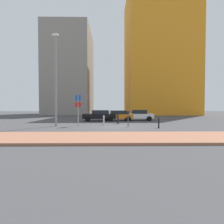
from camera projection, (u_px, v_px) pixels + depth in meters
name	position (u px, v px, depth m)	size (l,w,h in m)	color
ground_plane	(116.00, 127.00, 16.43)	(120.00, 120.00, 0.00)	#424244
sidewalk_brick	(120.00, 137.00, 10.33)	(40.00, 3.84, 0.14)	#9E664C
parked_car_black	(99.00, 115.00, 23.16)	(4.35, 2.25, 1.41)	black
parked_car_orange	(117.00, 115.00, 23.59)	(4.22, 2.27, 1.36)	orange
parked_car_white	(138.00, 115.00, 23.78)	(4.01, 2.07, 1.43)	white
parking_sign_post	(78.00, 106.00, 16.96)	(0.59, 0.16, 3.00)	gray
parking_meter	(128.00, 117.00, 16.05)	(0.18, 0.14, 1.45)	#4C4C51
street_lamp	(56.00, 73.00, 16.76)	(0.70, 0.36, 8.75)	gray
traffic_bollard_near	(159.00, 123.00, 15.28)	(0.13, 0.13, 0.88)	black
traffic_bollard_mid	(104.00, 120.00, 17.80)	(0.15, 0.15, 0.98)	#B7B7BC
traffic_bollard_far	(118.00, 119.00, 19.14)	(0.16, 0.16, 1.04)	black
building_colorful_midrise	(158.00, 54.00, 45.30)	(15.63, 16.70, 30.53)	orange
building_under_construction	(71.00, 73.00, 45.72)	(10.51, 14.96, 21.12)	gray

